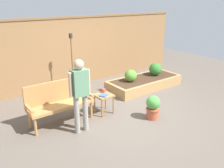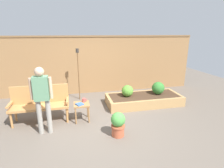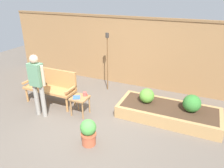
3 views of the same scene
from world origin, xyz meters
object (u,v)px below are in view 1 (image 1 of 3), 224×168
(shrub_far_corner, at_px, (155,69))
(person_by_bench, at_px, (80,90))
(book_on_table, at_px, (103,95))
(side_table, at_px, (104,98))
(tiki_torch, at_px, (72,53))
(garden_bench, at_px, (59,99))
(potted_boxwood, at_px, (153,107))
(cup_on_table, at_px, (104,91))
(shrub_near_bench, at_px, (131,76))

(shrub_far_corner, height_order, person_by_bench, person_by_bench)
(book_on_table, height_order, shrub_far_corner, shrub_far_corner)
(side_table, xyz_separation_m, shrub_far_corner, (2.53, 0.73, 0.11))
(shrub_far_corner, xyz_separation_m, tiki_torch, (-2.52, 0.86, 0.69))
(garden_bench, distance_m, potted_boxwood, 2.15)
(tiki_torch, bearing_deg, shrub_far_corner, -18.91)
(shrub_far_corner, distance_m, tiki_torch, 2.75)
(cup_on_table, height_order, person_by_bench, person_by_bench)
(book_on_table, height_order, potted_boxwood, potted_boxwood)
(cup_on_table, bearing_deg, potted_boxwood, -56.90)
(garden_bench, xyz_separation_m, book_on_table, (0.99, -0.31, -0.05))
(shrub_near_bench, height_order, shrub_far_corner, shrub_far_corner)
(side_table, bearing_deg, tiki_torch, 89.68)
(garden_bench, height_order, shrub_near_bench, garden_bench)
(side_table, bearing_deg, person_by_bench, -153.61)
(garden_bench, relative_size, potted_boxwood, 2.55)
(garden_bench, bearing_deg, shrub_near_bench, 10.82)
(book_on_table, bearing_deg, side_table, 20.23)
(side_table, bearing_deg, cup_on_table, 56.51)
(side_table, xyz_separation_m, potted_boxwood, (0.75, -0.91, -0.10))
(book_on_table, distance_m, person_by_bench, 1.00)
(book_on_table, relative_size, tiki_torch, 0.10)
(potted_boxwood, bearing_deg, shrub_far_corner, 42.65)
(cup_on_table, xyz_separation_m, potted_boxwood, (0.67, -1.03, -0.23))
(garden_bench, xyz_separation_m, tiki_torch, (1.05, 1.35, 0.65))
(book_on_table, bearing_deg, shrub_near_bench, -1.30)
(tiki_torch, distance_m, person_by_bench, 2.22)
(potted_boxwood, bearing_deg, person_by_bench, 163.39)
(shrub_near_bench, bearing_deg, tiki_torch, 149.54)
(garden_bench, height_order, side_table, garden_bench)
(side_table, height_order, shrub_near_bench, shrub_near_bench)
(shrub_near_bench, bearing_deg, side_table, -153.66)
(tiki_torch, bearing_deg, book_on_table, -92.06)
(cup_on_table, bearing_deg, tiki_torch, 92.69)
(cup_on_table, relative_size, person_by_bench, 0.08)
(tiki_torch, relative_size, person_by_bench, 1.13)
(side_table, height_order, shrub_far_corner, shrub_far_corner)
(cup_on_table, distance_m, potted_boxwood, 1.25)
(tiki_torch, xyz_separation_m, person_by_bench, (-0.87, -2.02, -0.26))
(shrub_near_bench, bearing_deg, person_by_bench, -153.64)
(garden_bench, distance_m, cup_on_table, 1.13)
(potted_boxwood, xyz_separation_m, tiki_torch, (-0.74, 2.50, 0.90))
(book_on_table, bearing_deg, tiki_torch, 59.32)
(person_by_bench, bearing_deg, shrub_near_bench, 26.36)
(potted_boxwood, bearing_deg, shrub_near_bench, 66.05)
(book_on_table, relative_size, shrub_far_corner, 0.44)
(shrub_near_bench, distance_m, tiki_torch, 1.85)
(garden_bench, distance_m, tiki_torch, 1.83)
(garden_bench, relative_size, tiki_torch, 0.82)
(shrub_far_corner, bearing_deg, side_table, -163.88)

